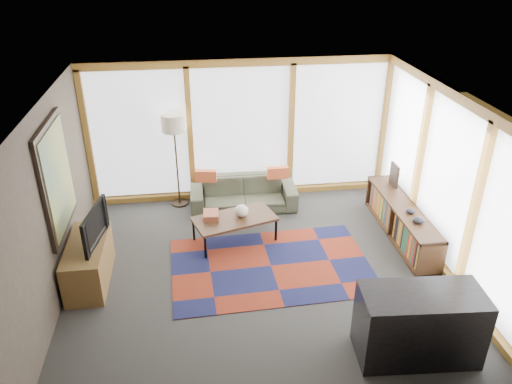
{
  "coord_description": "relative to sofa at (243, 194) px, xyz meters",
  "views": [
    {
      "loc": [
        -0.85,
        -6.02,
        4.44
      ],
      "look_at": [
        0.0,
        0.4,
        1.1
      ],
      "focal_mm": 35.0,
      "sensor_mm": 36.0,
      "label": 1
    }
  ],
  "objects": [
    {
      "name": "ground",
      "position": [
        0.02,
        -1.95,
        -0.28
      ],
      "size": [
        5.5,
        5.5,
        0.0
      ],
      "primitive_type": "plane",
      "color": "#2D2D2B",
      "rests_on": "ground"
    },
    {
      "name": "room_envelope",
      "position": [
        0.52,
        -1.39,
        1.26
      ],
      "size": [
        5.52,
        5.02,
        2.62
      ],
      "color": "#3B342A",
      "rests_on": "ground"
    },
    {
      "name": "rug",
      "position": [
        0.21,
        -1.89,
        -0.27
      ],
      "size": [
        3.03,
        2.01,
        0.01
      ],
      "primitive_type": "cube",
      "rotation": [
        0.0,
        0.0,
        0.04
      ],
      "color": "maroon",
      "rests_on": "ground"
    },
    {
      "name": "sofa",
      "position": [
        0.0,
        0.0,
        0.0
      ],
      "size": [
        1.91,
        0.78,
        0.55
      ],
      "primitive_type": "imported",
      "rotation": [
        0.0,
        0.0,
        -0.02
      ],
      "color": "#35382A",
      "rests_on": "ground"
    },
    {
      "name": "pillow_left",
      "position": [
        -0.66,
        0.03,
        0.38
      ],
      "size": [
        0.39,
        0.17,
        0.21
      ],
      "primitive_type": "cube",
      "rotation": [
        0.0,
        0.0,
        -0.15
      ],
      "color": "#D1562E",
      "rests_on": "sofa"
    },
    {
      "name": "pillow_right",
      "position": [
        0.62,
        -0.0,
        0.38
      ],
      "size": [
        0.38,
        0.12,
        0.21
      ],
      "primitive_type": "cube",
      "rotation": [
        0.0,
        0.0,
        0.02
      ],
      "color": "#D1562E",
      "rests_on": "sofa"
    },
    {
      "name": "floor_lamp",
      "position": [
        -1.16,
        0.28,
        0.59
      ],
      "size": [
        0.44,
        0.44,
        1.74
      ],
      "primitive_type": null,
      "color": "#312519",
      "rests_on": "ground"
    },
    {
      "name": "coffee_table",
      "position": [
        -0.26,
        -1.1,
        -0.06
      ],
      "size": [
        1.42,
        0.99,
        0.43
      ],
      "primitive_type": null,
      "rotation": [
        0.0,
        0.0,
        0.3
      ],
      "color": "#332311",
      "rests_on": "ground"
    },
    {
      "name": "book_stack",
      "position": [
        -0.63,
        -1.06,
        0.2
      ],
      "size": [
        0.25,
        0.31,
        0.1
      ],
      "primitive_type": "cube",
      "rotation": [
        0.0,
        0.0,
        -0.05
      ],
      "color": "brown",
      "rests_on": "coffee_table"
    },
    {
      "name": "vase",
      "position": [
        -0.15,
        -1.06,
        0.25
      ],
      "size": [
        0.26,
        0.26,
        0.19
      ],
      "primitive_type": "ellipsoid",
      "rotation": [
        0.0,
        0.0,
        -0.16
      ],
      "color": "beige",
      "rests_on": "coffee_table"
    },
    {
      "name": "bookshelf",
      "position": [
        2.45,
        -1.32,
        0.01
      ],
      "size": [
        0.41,
        2.27,
        0.57
      ],
      "primitive_type": null,
      "color": "#332311",
      "rests_on": "ground"
    },
    {
      "name": "bowl_a",
      "position": [
        2.46,
        -1.85,
        0.34
      ],
      "size": [
        0.2,
        0.2,
        0.09
      ],
      "primitive_type": "ellipsoid",
      "rotation": [
        0.0,
        0.0,
        0.13
      ],
      "color": "black",
      "rests_on": "bookshelf"
    },
    {
      "name": "bowl_b",
      "position": [
        2.46,
        -1.56,
        0.33
      ],
      "size": [
        0.16,
        0.16,
        0.07
      ],
      "primitive_type": "ellipsoid",
      "rotation": [
        0.0,
        0.0,
        0.08
      ],
      "color": "black",
      "rests_on": "bookshelf"
    },
    {
      "name": "shelf_picture",
      "position": [
        2.56,
        -0.58,
        0.49
      ],
      "size": [
        0.04,
        0.3,
        0.39
      ],
      "primitive_type": "cube",
      "rotation": [
        0.0,
        0.0,
        0.02
      ],
      "color": "black",
      "rests_on": "bookshelf"
    },
    {
      "name": "tv_console",
      "position": [
        -2.41,
        -1.89,
        0.04
      ],
      "size": [
        0.52,
        1.25,
        0.63
      ],
      "primitive_type": "cube",
      "color": "brown",
      "rests_on": "ground"
    },
    {
      "name": "television",
      "position": [
        -2.34,
        -1.84,
        0.61
      ],
      "size": [
        0.28,
        0.92,
        0.52
      ],
      "primitive_type": "imported",
      "rotation": [
        0.0,
        0.0,
        1.39
      ],
      "color": "black",
      "rests_on": "tv_console"
    },
    {
      "name": "bar_counter",
      "position": [
        1.62,
        -3.84,
        0.16
      ],
      "size": [
        1.43,
        0.74,
        0.88
      ],
      "primitive_type": "cube",
      "rotation": [
        0.0,
        0.0,
        -0.07
      ],
      "color": "black",
      "rests_on": "ground"
    }
  ]
}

